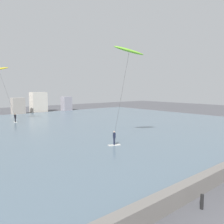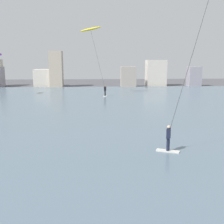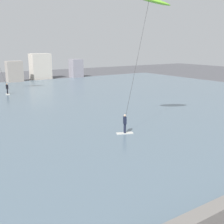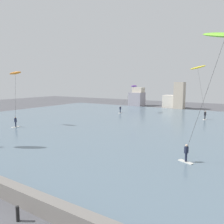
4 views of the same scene
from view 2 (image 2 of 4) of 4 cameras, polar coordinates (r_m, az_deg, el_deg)
water_bay at (r=30.65m, az=-5.39°, el=0.42°), size 84.00×52.00×0.10m
far_shore_buildings at (r=58.05m, az=-8.98°, el=7.77°), size 45.48×5.31×7.31m
kitesurfer_yellow at (r=42.78m, az=-4.27°, el=15.95°), size 4.21×3.43×10.57m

